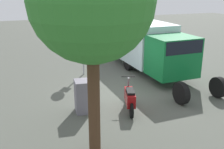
% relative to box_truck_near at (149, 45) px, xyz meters
% --- Properties ---
extents(ground_plane, '(60.00, 60.00, 0.00)m').
position_rel_box_truck_near_xyz_m(ground_plane, '(-2.59, 2.64, -1.53)').
color(ground_plane, '#4F5249').
extents(box_truck_near, '(8.23, 2.41, 2.67)m').
position_rel_box_truck_near_xyz_m(box_truck_near, '(0.00, 0.00, 0.00)').
color(box_truck_near, black).
rests_on(box_truck_near, ground).
extents(box_truck_far, '(7.15, 2.20, 2.65)m').
position_rel_box_truck_near_xyz_m(box_truck_far, '(7.23, -0.19, -0.01)').
color(box_truck_far, black).
rests_on(box_truck_far, ground).
extents(motorcycle, '(1.76, 0.76, 1.20)m').
position_rel_box_truck_near_xyz_m(motorcycle, '(-4.32, 3.03, -1.01)').
color(motorcycle, black).
rests_on(motorcycle, ground).
extents(stop_sign, '(0.71, 0.33, 2.95)m').
position_rel_box_truck_near_xyz_m(stop_sign, '(0.70, 3.58, 0.44)').
color(stop_sign, '#9E9EA3').
rests_on(stop_sign, ground).
extents(street_tree, '(3.16, 3.16, 5.84)m').
position_rel_box_truck_near_xyz_m(street_tree, '(-6.43, 5.05, 2.70)').
color(street_tree, '#47301E').
rests_on(street_tree, ground).
extents(utility_cabinet, '(0.70, 0.57, 1.26)m').
position_rel_box_truck_near_xyz_m(utility_cabinet, '(-3.80, 4.77, -0.90)').
color(utility_cabinet, slate).
rests_on(utility_cabinet, ground).
extents(bike_rack_hoop, '(0.85, 0.15, 0.85)m').
position_rel_box_truck_near_xyz_m(bike_rack_hoop, '(-1.60, 4.32, -1.53)').
color(bike_rack_hoop, '#B7B7BC').
rests_on(bike_rack_hoop, ground).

